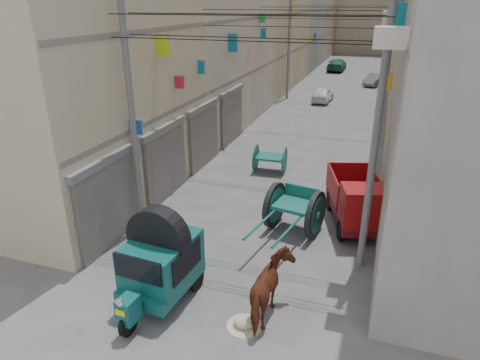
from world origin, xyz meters
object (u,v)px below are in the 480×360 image
at_px(mini_truck, 358,205).
at_px(second_cart, 270,158).
at_px(tonga_cart, 294,209).
at_px(distant_car_white, 323,95).
at_px(distant_car_grey, 375,79).
at_px(horse, 271,290).
at_px(auto_rickshaw, 160,260).
at_px(feed_sack, 244,322).
at_px(distant_car_green, 337,65).

bearing_deg(mini_truck, second_cart, 117.83).
relative_size(tonga_cart, distant_car_white, 1.14).
bearing_deg(distant_car_grey, horse, -75.36).
distance_m(auto_rickshaw, feed_sack, 2.56).
height_order(feed_sack, distant_car_white, distant_car_white).
height_order(auto_rickshaw, horse, auto_rickshaw).
bearing_deg(horse, distant_car_white, -86.32).
bearing_deg(feed_sack, distant_car_white, 94.34).
distance_m(feed_sack, horse, 0.97).
height_order(horse, distant_car_green, horse).
height_order(second_cart, distant_car_grey, second_cart).
height_order(auto_rickshaw, mini_truck, auto_rickshaw).
relative_size(tonga_cart, distant_car_grey, 1.10).
bearing_deg(distant_car_grey, mini_truck, -72.38).
bearing_deg(distant_car_green, horse, 94.68).
bearing_deg(distant_car_white, auto_rickshaw, 91.89).
distance_m(tonga_cart, horse, 4.37).
xyz_separation_m(second_cart, distant_car_green, (-0.83, 31.56, -0.00)).
relative_size(horse, distant_car_white, 0.58).
xyz_separation_m(feed_sack, distant_car_white, (-1.90, 25.09, 0.41)).
bearing_deg(distant_car_green, distant_car_white, 93.27).
xyz_separation_m(mini_truck, distant_car_grey, (-0.56, 27.79, -0.34)).
relative_size(feed_sack, distant_car_white, 0.17).
distance_m(feed_sack, distant_car_grey, 33.47).
distance_m(mini_truck, distant_car_white, 19.86).
relative_size(mini_truck, feed_sack, 6.74).
height_order(tonga_cart, mini_truck, mini_truck).
xyz_separation_m(tonga_cart, horse, (0.36, -4.36, -0.03)).
bearing_deg(distant_car_green, auto_rickshaw, 90.72).
distance_m(second_cart, horse, 9.62).
bearing_deg(horse, second_cart, -76.87).
xyz_separation_m(mini_truck, distant_car_green, (-4.94, 35.71, -0.24)).
xyz_separation_m(distant_car_white, distant_car_grey, (3.45, 8.35, 0.00)).
bearing_deg(auto_rickshaw, distant_car_grey, 87.89).
relative_size(mini_truck, distant_car_grey, 1.08).
height_order(second_cart, distant_car_green, distant_car_green).
bearing_deg(tonga_cart, distant_car_white, 106.62).
height_order(feed_sack, horse, horse).
relative_size(horse, distant_car_grey, 0.56).
bearing_deg(distant_car_white, horse, 98.46).
height_order(auto_rickshaw, tonga_cart, auto_rickshaw).
bearing_deg(distant_car_grey, distant_car_white, -96.01).
height_order(horse, distant_car_grey, horse).
bearing_deg(second_cart, tonga_cart, -70.09).
distance_m(second_cart, distant_car_white, 15.29).
distance_m(mini_truck, feed_sack, 6.08).
height_order(second_cart, distant_car_white, second_cart).
distance_m(mini_truck, second_cart, 5.85).
relative_size(tonga_cart, feed_sack, 6.86).
height_order(mini_truck, distant_car_green, mini_truck).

